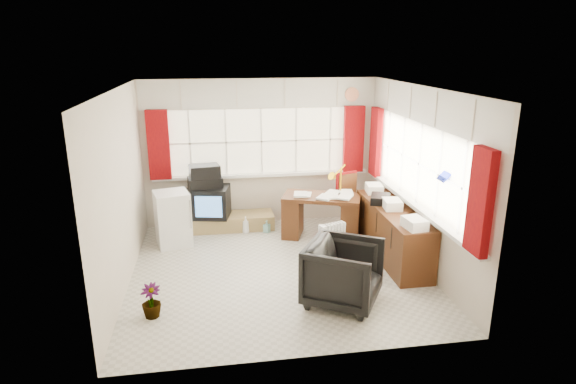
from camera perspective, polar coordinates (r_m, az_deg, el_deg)
name	(u,v)px	position (r m, az deg, el deg)	size (l,w,h in m)	color
ground	(278,270)	(6.83, -1.19, -9.21)	(4.00, 4.00, 0.00)	beige
room_walls	(277,166)	(6.31, -1.28, 3.10)	(4.00, 4.00, 4.00)	beige
window_back	(262,171)	(8.32, -3.07, 2.55)	(3.70, 0.12, 3.60)	#FFF1C9
window_right	(414,199)	(6.99, 14.75, -0.82)	(0.12, 3.70, 3.60)	#FFF1C9
curtains	(329,152)	(7.38, 4.90, 4.72)	(3.83, 3.83, 1.15)	maroon
overhead_cabinets	(333,99)	(7.32, 5.38, 10.91)	(3.98, 3.98, 0.48)	beige
desk	(321,214)	(7.83, 3.97, -2.61)	(1.36, 0.98, 0.75)	#522613
desk_lamp	(341,173)	(7.81, 6.29, 2.20)	(0.20, 0.18, 0.47)	#E2A909
task_chair	(349,200)	(8.14, 7.27, -0.96)	(0.54, 0.56, 0.99)	black
office_chair	(343,273)	(5.90, 6.58, -9.53)	(0.83, 0.86, 0.78)	black
radiator	(333,244)	(7.14, 5.39, -6.14)	(0.39, 0.26, 0.54)	white
credenza	(392,232)	(7.26, 12.25, -4.63)	(0.50, 2.00, 0.85)	#522613
file_tray	(380,199)	(7.34, 10.90, -0.83)	(0.28, 0.36, 0.12)	black
tv_bench	(232,221)	(8.32, -6.60, -3.48)	(1.40, 0.50, 0.25)	#A48752
crt_tv	(212,202)	(8.15, -9.04, -1.16)	(0.66, 0.63, 0.52)	black
hifi_stack	(206,193)	(8.15, -9.73, -0.14)	(0.71, 0.51, 0.89)	black
mini_fridge	(173,219)	(7.72, -13.50, -3.09)	(0.61, 0.61, 0.86)	white
spray_bottle_a	(246,225)	(8.08, -5.04, -3.90)	(0.11, 0.11, 0.29)	white
spray_bottle_b	(267,226)	(8.11, -2.53, -4.09)	(0.09, 0.09, 0.21)	#88CBC2
flower_vase	(151,301)	(5.87, -15.91, -12.32)	(0.23, 0.23, 0.41)	black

